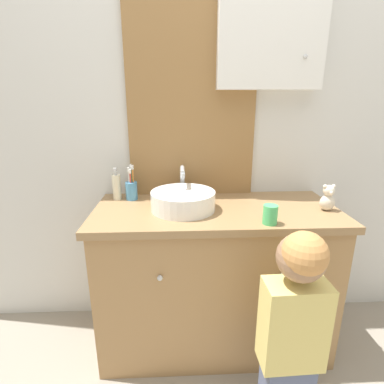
% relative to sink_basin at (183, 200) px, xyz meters
% --- Properties ---
extents(wall_back, '(3.20, 0.18, 2.50)m').
position_rel_sink_basin_xyz_m(wall_back, '(0.17, 0.29, 0.45)').
color(wall_back, silver).
rests_on(wall_back, ground_plane).
extents(vanity_counter, '(1.19, 0.52, 0.78)m').
position_rel_sink_basin_xyz_m(vanity_counter, '(0.16, 0.01, -0.44)').
color(vanity_counter, '#A37A4C').
rests_on(vanity_counter, ground_plane).
extents(sink_basin, '(0.31, 0.36, 0.18)m').
position_rel_sink_basin_xyz_m(sink_basin, '(0.00, 0.00, 0.00)').
color(sink_basin, white).
rests_on(sink_basin, vanity_counter).
extents(toothbrush_holder, '(0.06, 0.06, 0.19)m').
position_rel_sink_basin_xyz_m(toothbrush_holder, '(-0.27, 0.16, 0.01)').
color(toothbrush_holder, '#4C93C6').
rests_on(toothbrush_holder, vanity_counter).
extents(soap_dispenser, '(0.04, 0.04, 0.17)m').
position_rel_sink_basin_xyz_m(soap_dispenser, '(-0.35, 0.17, 0.02)').
color(soap_dispenser, beige).
rests_on(soap_dispenser, vanity_counter).
extents(child_figure, '(0.23, 0.45, 0.88)m').
position_rel_sink_basin_xyz_m(child_figure, '(0.39, -0.47, -0.32)').
color(child_figure, slate).
rests_on(child_figure, ground_plane).
extents(teddy_bear, '(0.07, 0.06, 0.13)m').
position_rel_sink_basin_xyz_m(teddy_bear, '(0.69, -0.05, 0.01)').
color(teddy_bear, beige).
rests_on(teddy_bear, vanity_counter).
extents(drinking_cup, '(0.06, 0.06, 0.08)m').
position_rel_sink_basin_xyz_m(drinking_cup, '(0.37, -0.20, -0.01)').
color(drinking_cup, '#4CC670').
rests_on(drinking_cup, vanity_counter).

